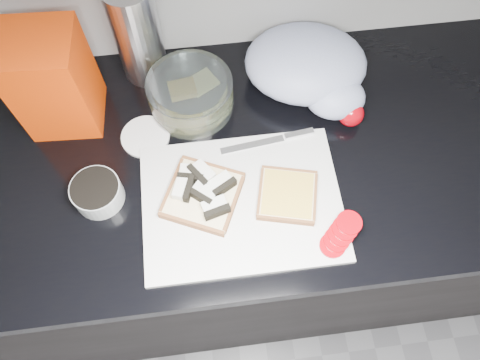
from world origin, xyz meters
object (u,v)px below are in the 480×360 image
at_px(bread_bag, 53,81).
at_px(steel_canister, 137,34).
at_px(cutting_board, 242,203).
at_px(glass_bowl, 191,94).

bearing_deg(bread_bag, steel_canister, 33.37).
xyz_separation_m(cutting_board, steel_canister, (-0.18, 0.37, 0.11)).
height_order(glass_bowl, steel_canister, steel_canister).
bearing_deg(bread_bag, cutting_board, -33.89).
bearing_deg(glass_bowl, bread_bag, 178.16).
bearing_deg(cutting_board, bread_bag, 142.91).
relative_size(glass_bowl, steel_canister, 0.77).
relative_size(glass_bowl, bread_bag, 0.80).
height_order(cutting_board, bread_bag, bread_bag).
xyz_separation_m(cutting_board, glass_bowl, (-0.08, 0.26, 0.03)).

